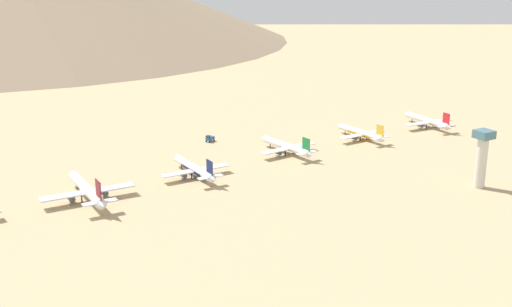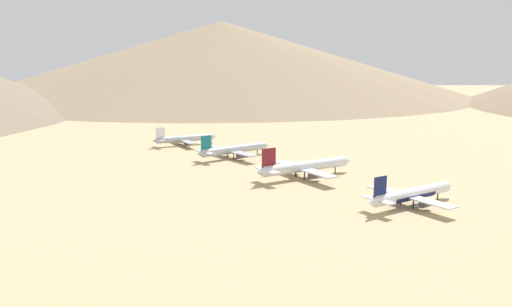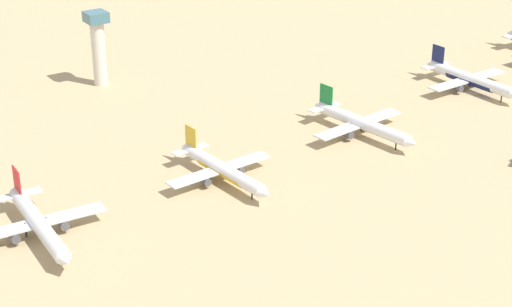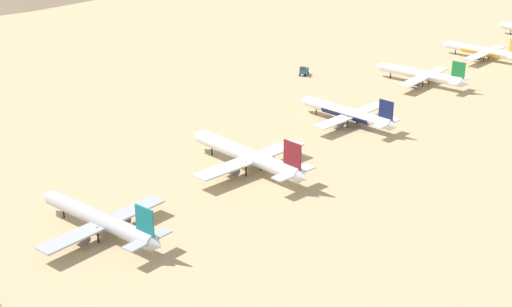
# 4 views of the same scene
# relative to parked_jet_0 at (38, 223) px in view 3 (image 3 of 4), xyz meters

# --- Properties ---
(ground_plane) EXTENTS (1893.28, 1893.28, 0.00)m
(ground_plane) POSITION_rel_parked_jet_0_xyz_m (-11.90, 157.53, -4.02)
(ground_plane) COLOR tan
(parked_jet_0) EXTENTS (41.42, 33.64, 11.95)m
(parked_jet_0) POSITION_rel_parked_jet_0_xyz_m (0.00, 0.00, 0.00)
(parked_jet_0) COLOR silver
(parked_jet_0) RESTS_ON ground
(parked_jet_1) EXTENTS (39.27, 31.95, 11.32)m
(parked_jet_1) POSITION_rel_parked_jet_0_xyz_m (-1.40, 51.60, -0.26)
(parked_jet_1) COLOR white
(parked_jet_1) RESTS_ON ground
(parked_jet_2) EXTENTS (41.42, 33.78, 11.95)m
(parked_jet_2) POSITION_rel_parked_jet_0_xyz_m (-4.93, 102.96, -0.00)
(parked_jet_2) COLOR white
(parked_jet_2) RESTS_ON ground
(parked_jet_3) EXTENTS (41.73, 33.86, 12.04)m
(parked_jet_3) POSITION_rel_parked_jet_0_xyz_m (-14.51, 159.62, -0.02)
(parked_jet_3) COLOR white
(parked_jet_3) RESTS_ON ground
(control_tower) EXTENTS (7.20, 7.20, 26.09)m
(control_tower) POSITION_rel_parked_jet_0_xyz_m (-90.19, 56.43, 10.68)
(control_tower) COLOR beige
(control_tower) RESTS_ON ground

